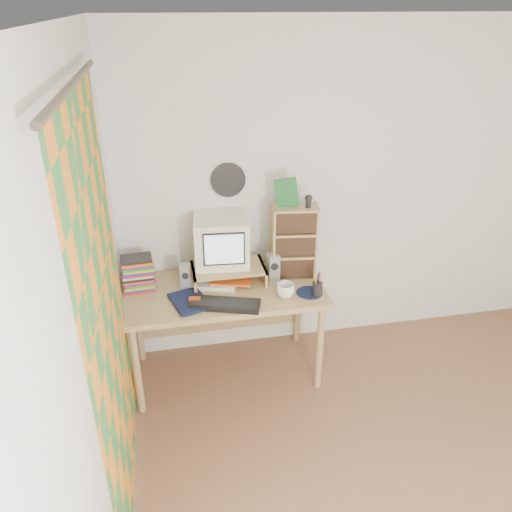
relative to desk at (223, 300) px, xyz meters
name	(u,v)px	position (x,y,z in m)	size (l,w,h in m)	color
floor	(440,505)	(1.03, -1.44, -0.62)	(3.50, 3.50, 0.00)	brown
back_wall	(349,194)	(1.03, 0.31, 0.63)	(3.50, 3.50, 0.00)	white
left_wall	(88,374)	(-0.72, -1.44, 0.63)	(3.50, 3.50, 0.00)	white
curtain	(109,325)	(-0.68, -0.96, 0.53)	(2.20, 2.20, 0.00)	orange
wall_disc	(228,180)	(0.10, 0.29, 0.81)	(0.25, 0.25, 0.02)	black
desk	(223,300)	(0.00, 0.00, 0.00)	(1.40, 0.70, 0.75)	tan
monitor_riser	(228,270)	(0.05, 0.04, 0.23)	(0.52, 0.30, 0.12)	tan
crt_monitor	(221,242)	(0.01, 0.09, 0.43)	(0.37, 0.37, 0.35)	white
speaker_left	(185,277)	(-0.26, 0.00, 0.23)	(0.07, 0.07, 0.19)	#AAAAAE
speaker_right	(273,268)	(0.37, -0.02, 0.24)	(0.08, 0.08, 0.21)	#AAAAAE
keyboard	(225,304)	(-0.02, -0.29, 0.15)	(0.47, 0.16, 0.03)	black
dvd_stack	(138,270)	(-0.58, 0.05, 0.28)	(0.21, 0.15, 0.30)	brown
cd_rack	(294,242)	(0.53, 0.04, 0.41)	(0.32, 0.17, 0.54)	tan
mug	(285,290)	(0.40, -0.25, 0.18)	(0.13, 0.13, 0.10)	white
diary	(174,304)	(-0.36, -0.23, 0.16)	(0.27, 0.20, 0.05)	#0E1635
mousepad	(309,293)	(0.58, -0.24, 0.14)	(0.19, 0.19, 0.00)	black
pen_cup	(317,286)	(0.62, -0.27, 0.20)	(0.07, 0.07, 0.14)	black
papers	(221,279)	(-0.01, 0.03, 0.16)	(0.33, 0.24, 0.04)	white
red_box	(195,301)	(-0.22, -0.21, 0.15)	(0.08, 0.05, 0.04)	#BB3713
game_box	(286,193)	(0.47, 0.06, 0.77)	(0.15, 0.03, 0.20)	#1A5D29
webcam	(309,201)	(0.61, 0.01, 0.72)	(0.05, 0.05, 0.09)	black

